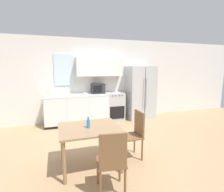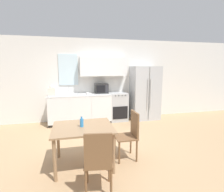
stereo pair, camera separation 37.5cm
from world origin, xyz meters
TOP-DOWN VIEW (x-y plane):
  - ground_plane at (0.00, 0.00)m, footprint 12.00×12.00m
  - wall_back at (0.04, 2.14)m, footprint 12.00×0.38m
  - kitchen_counter at (-0.40, 1.80)m, footprint 1.95×0.68m
  - oven_range at (0.86, 1.83)m, footprint 0.57×0.61m
  - refrigerator at (1.81, 1.80)m, footprint 0.93×0.70m
  - kitchen_sink at (-0.72, 1.81)m, footprint 0.55×0.46m
  - microwave at (0.32, 1.93)m, footprint 0.42×0.34m
  - coffee_mug at (-0.16, 1.59)m, footprint 0.13×0.10m
  - grocery_bag_0 at (-1.21, 1.62)m, footprint 0.21×0.18m
  - dining_table at (-0.47, -0.71)m, footprint 1.05×0.89m
  - dining_chair_near at (-0.32, -1.53)m, footprint 0.45×0.45m
  - dining_chair_side at (0.44, -0.66)m, footprint 0.40×0.40m
  - drink_bottle at (-0.49, -0.72)m, footprint 0.06×0.06m

SIDE VIEW (x-z plane):
  - ground_plane at x=0.00m, z-range 0.00..0.00m
  - oven_range at x=0.86m, z-range 0.00..0.93m
  - kitchen_counter at x=-0.40m, z-range 0.00..0.93m
  - dining_chair_near at x=-0.32m, z-range 0.07..1.00m
  - dining_chair_side at x=0.44m, z-range 0.07..1.00m
  - dining_table at x=-0.47m, z-range 0.26..0.99m
  - drink_bottle at x=-0.49m, z-range 0.70..0.91m
  - refrigerator at x=1.81m, z-range 0.00..1.81m
  - kitchen_sink at x=-0.72m, z-range 0.82..1.06m
  - coffee_mug at x=-0.16m, z-range 0.93..1.02m
  - grocery_bag_0 at x=-1.21m, z-range 0.91..1.24m
  - microwave at x=0.32m, z-range 0.93..1.24m
  - wall_back at x=0.04m, z-range 0.06..2.76m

